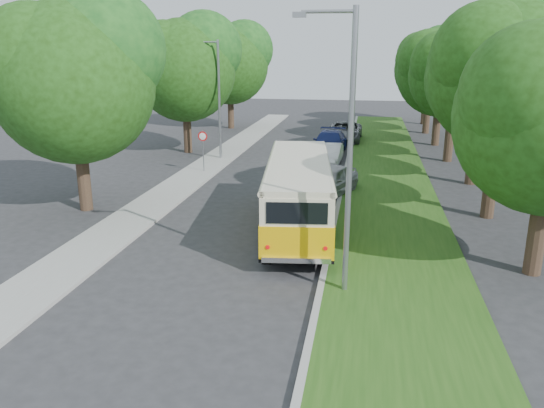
% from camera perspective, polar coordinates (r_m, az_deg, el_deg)
% --- Properties ---
extents(ground, '(120.00, 120.00, 0.00)m').
position_cam_1_polar(ground, '(18.90, -5.04, -5.23)').
color(ground, '#2B2B2E').
rests_on(ground, ground).
extents(curb, '(0.20, 70.00, 0.15)m').
position_cam_1_polar(curb, '(23.01, 6.93, -1.12)').
color(curb, gray).
rests_on(curb, ground).
extents(grass_verge, '(4.50, 70.00, 0.13)m').
position_cam_1_polar(grass_verge, '(23.02, 12.77, -1.43)').
color(grass_verge, '#224B14').
rests_on(grass_verge, ground).
extents(sidewalk, '(2.20, 70.00, 0.12)m').
position_cam_1_polar(sidewalk, '(24.88, -12.76, -0.11)').
color(sidewalk, gray).
rests_on(sidewalk, ground).
extents(treeline, '(24.27, 41.91, 9.46)m').
position_cam_1_polar(treeline, '(34.98, 7.85, 14.53)').
color(treeline, '#332319').
rests_on(treeline, ground).
extents(lamppost_near, '(1.71, 0.16, 8.00)m').
position_cam_1_polar(lamppost_near, '(14.67, 8.06, 6.14)').
color(lamppost_near, gray).
rests_on(lamppost_near, ground).
extents(lamppost_far, '(1.71, 0.16, 7.50)m').
position_cam_1_polar(lamppost_far, '(34.38, -5.88, 11.54)').
color(lamppost_far, gray).
rests_on(lamppost_far, ground).
extents(warning_sign, '(0.56, 0.10, 2.50)m').
position_cam_1_polar(warning_sign, '(30.80, -7.44, 6.43)').
color(warning_sign, gray).
rests_on(warning_sign, ground).
extents(vintage_bus, '(3.58, 9.75, 2.83)m').
position_cam_1_polar(vintage_bus, '(20.85, 2.83, 0.98)').
color(vintage_bus, '#F4B807').
rests_on(vintage_bus, ground).
extents(car_silver, '(3.13, 4.72, 1.49)m').
position_cam_1_polar(car_silver, '(26.00, 6.10, 2.48)').
color(car_silver, '#9E9EA2').
rests_on(car_silver, ground).
extents(car_white, '(1.46, 3.80, 1.24)m').
position_cam_1_polar(car_white, '(33.49, 6.30, 5.36)').
color(car_white, silver).
rests_on(car_white, ground).
extents(car_blue, '(2.30, 5.34, 1.53)m').
position_cam_1_polar(car_blue, '(36.84, 6.20, 6.60)').
color(car_blue, navy).
rests_on(car_blue, ground).
extents(car_grey, '(2.68, 5.57, 1.53)m').
position_cam_1_polar(car_grey, '(41.88, 7.79, 7.70)').
color(car_grey, '#525559').
rests_on(car_grey, ground).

